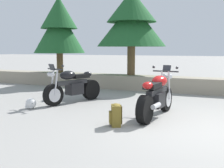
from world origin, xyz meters
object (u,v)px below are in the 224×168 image
rider_backpack (116,114)px  pine_tree_far_left (59,26)px  rider_helmet (31,103)px  motorcycle_black_near_left (72,86)px  pine_tree_mid_left (131,20)px  motorcycle_red_centre (157,96)px

rider_backpack → pine_tree_far_left: size_ratio=0.14×
rider_helmet → rider_backpack: bearing=-14.4°
rider_helmet → pine_tree_far_left: pine_tree_far_left is taller
motorcycle_black_near_left → pine_tree_mid_left: 4.23m
motorcycle_red_centre → pine_tree_far_left: size_ratio=0.63×
rider_backpack → pine_tree_mid_left: (-1.57, 5.43, 2.48)m
motorcycle_red_centre → pine_tree_mid_left: 5.29m
motorcycle_black_near_left → pine_tree_far_left: bearing=128.1°
rider_helmet → pine_tree_mid_left: size_ratio=0.08×
motorcycle_red_centre → pine_tree_far_left: pine_tree_far_left is taller
rider_helmet → pine_tree_mid_left: bearing=76.0°
motorcycle_red_centre → pine_tree_far_left: bearing=142.4°
rider_helmet → motorcycle_red_centre: bearing=7.5°
rider_backpack → pine_tree_mid_left: 6.18m
rider_helmet → pine_tree_far_left: bearing=114.5°
pine_tree_mid_left → motorcycle_black_near_left: bearing=-99.4°
motorcycle_black_near_left → rider_backpack: (2.16, -1.89, -0.24)m
rider_backpack → pine_tree_mid_left: pine_tree_mid_left is taller
motorcycle_red_centre → pine_tree_far_left: (-5.43, 4.18, 2.08)m
motorcycle_red_centre → rider_backpack: motorcycle_red_centre is taller
pine_tree_mid_left → pine_tree_far_left: bearing=-178.1°
rider_backpack → pine_tree_mid_left: bearing=106.1°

